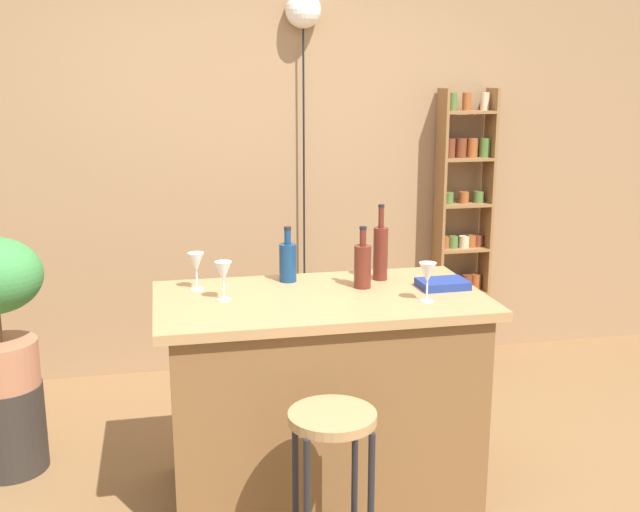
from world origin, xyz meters
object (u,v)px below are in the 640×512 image
spice_shelf (463,227)px  cookbook (443,284)px  bottle_soda_blue (381,251)px  bottle_spirits_clear (363,265)px  wine_glass_right (428,274)px  wine_glass_center (196,263)px  pendant_globe_light (303,16)px  plant_stool (9,427)px  bottle_olive_oil (288,261)px  wine_glass_left (223,273)px  bar_stool (332,461)px

spice_shelf → cookbook: spice_shelf is taller
bottle_soda_blue → bottle_spirits_clear: bearing=-134.8°
wine_glass_right → wine_glass_center: bearing=157.8°
pendant_globe_light → plant_stool: bearing=-147.2°
spice_shelf → bottle_olive_oil: bearing=-137.5°
bottle_olive_oil → pendant_globe_light: (0.32, 1.28, 1.14)m
spice_shelf → wine_glass_left: 2.22m
plant_stool → bar_stool: bearing=-41.5°
plant_stool → bottle_olive_oil: size_ratio=1.68×
bar_stool → pendant_globe_light: (0.32, 2.19, 1.65)m
wine_glass_center → spice_shelf: bearing=36.3°
bottle_spirits_clear → spice_shelf: bearing=53.4°
plant_stool → wine_glass_right: (1.80, -0.67, 0.82)m
wine_glass_right → spice_shelf: bearing=63.2°
cookbook → spice_shelf: bearing=62.8°
bottle_soda_blue → bottle_olive_oil: bottle_soda_blue is taller
wine_glass_right → bottle_spirits_clear: bearing=128.6°
plant_stool → wine_glass_center: (0.89, -0.30, 0.82)m
spice_shelf → wine_glass_center: bearing=-143.7°
bottle_spirits_clear → wine_glass_right: bearing=-51.4°
plant_stool → bottle_soda_blue: 1.93m
spice_shelf → bottle_soda_blue: (-0.93, -1.29, 0.18)m
bar_stool → wine_glass_right: wine_glass_right is taller
bottle_spirits_clear → wine_glass_left: size_ratio=1.66×
wine_glass_right → cookbook: bearing=52.6°
bottle_spirits_clear → bar_stool: bearing=-112.3°
wine_glass_center → cookbook: (1.05, -0.19, -0.10)m
bar_stool → wine_glass_left: (-0.31, 0.67, 0.53)m
cookbook → pendant_globe_light: 1.98m
plant_stool → bottle_olive_oil: 1.54m
spice_shelf → wine_glass_left: spice_shelf is taller
bottle_spirits_clear → cookbook: bearing=-12.6°
bottle_spirits_clear → pendant_globe_light: (0.02, 1.45, 1.13)m
plant_stool → bottle_soda_blue: size_ratio=1.22×
wine_glass_center → bar_stool: bearing=-64.2°
bottle_olive_oil → wine_glass_right: size_ratio=1.52×
wine_glass_left → wine_glass_center: (-0.10, 0.18, 0.00)m
bottle_olive_oil → cookbook: bottle_olive_oil is taller
bar_stool → cookbook: 1.01m
wine_glass_right → bar_stool: bearing=-136.7°
bar_stool → cookbook: size_ratio=3.26×
bottle_soda_blue → bottle_olive_oil: size_ratio=1.38×
wine_glass_center → pendant_globe_light: (0.73, 1.34, 1.12)m
bottle_soda_blue → cookbook: (0.23, -0.19, -0.11)m
bar_stool → pendant_globe_light: bearing=81.7°
spice_shelf → bar_stool: bearing=-122.2°
spice_shelf → pendant_globe_light: size_ratio=0.76×
bottle_soda_blue → wine_glass_left: size_ratio=2.11×
plant_stool → wine_glass_right: size_ratio=2.57×
bar_stool → bottle_olive_oil: bottle_olive_oil is taller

